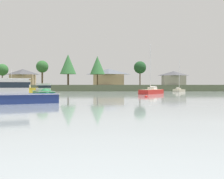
# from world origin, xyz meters

# --- Properties ---
(far_shore_bank) EXTENTS (191.75, 53.65, 1.98)m
(far_shore_bank) POSITION_xyz_m (0.00, 95.24, 0.99)
(far_shore_bank) COLOR #4C563D
(far_shore_bank) RESTS_ON ground
(cruiser_navy) EXTENTS (9.57, 6.06, 4.65)m
(cruiser_navy) POSITION_xyz_m (-18.68, 15.62, 0.64)
(cruiser_navy) COLOR navy
(cruiser_navy) RESTS_ON ground
(sailboat_red) EXTENTS (6.57, 8.33, 11.27)m
(sailboat_red) POSITION_xyz_m (1.56, 45.19, 0.26)
(sailboat_red) COLOR #B2231E
(sailboat_red) RESTS_ON ground
(sailboat_cream) EXTENTS (2.01, 6.09, 9.77)m
(sailboat_cream) POSITION_xyz_m (12.20, 62.20, 0.20)
(sailboat_cream) COLOR beige
(sailboat_cream) RESTS_ON ground
(cruiser_yellow) EXTENTS (11.21, 5.21, 5.92)m
(cruiser_yellow) POSITION_xyz_m (-29.28, 53.06, 0.72)
(cruiser_yellow) COLOR gold
(cruiser_yellow) RESTS_ON ground
(cruiser_green) EXTENTS (5.49, 8.39, 4.12)m
(cruiser_green) POSITION_xyz_m (-19.12, 34.12, 0.53)
(cruiser_green) COLOR #236B3D
(cruiser_green) RESTS_ON ground
(mooring_buoy_red) EXTENTS (0.49, 0.49, 0.55)m
(mooring_buoy_red) POSITION_xyz_m (-2.14, 29.11, 0.09)
(mooring_buoy_red) COLOR red
(mooring_buoy_red) RESTS_ON ground
(shore_tree_far_left) EXTENTS (5.06, 5.06, 9.76)m
(shore_tree_far_left) POSITION_xyz_m (-11.10, 78.46, 8.62)
(shore_tree_far_left) COLOR brown
(shore_tree_far_left) RESTS_ON far_shore_bank
(shore_tree_inland_c) EXTENTS (4.55, 4.55, 8.71)m
(shore_tree_inland_c) POSITION_xyz_m (4.41, 86.04, 8.37)
(shore_tree_inland_c) COLOR brown
(shore_tree_inland_c) RESTS_ON far_shore_bank
(shore_tree_right) EXTENTS (4.77, 4.77, 8.48)m
(shore_tree_right) POSITION_xyz_m (-50.06, 96.96, 8.05)
(shore_tree_right) COLOR brown
(shore_tree_right) RESTS_ON far_shore_bank
(shore_tree_center_left) EXTENTS (4.95, 4.95, 9.94)m
(shore_tree_center_left) POSITION_xyz_m (-34.15, 97.57, 9.34)
(shore_tree_center_left) COLOR brown
(shore_tree_center_left) RESTS_ON far_shore_bank
(shore_tree_center) EXTENTS (5.91, 5.91, 11.21)m
(shore_tree_center) POSITION_xyz_m (-22.05, 86.15, 9.53)
(shore_tree_center) COLOR brown
(shore_tree_center) RESTS_ON far_shore_bank
(cottage_near_water) EXTENTS (10.97, 6.53, 7.04)m
(cottage_near_water) POSITION_xyz_m (-45.11, 107.75, 5.62)
(cottage_near_water) COLOR tan
(cottage_near_water) RESTS_ON far_shore_bank
(cottage_behind_trees) EXTENTS (10.42, 7.14, 6.22)m
(cottage_behind_trees) POSITION_xyz_m (22.57, 107.94, 5.19)
(cottage_behind_trees) COLOR #9E998E
(cottage_behind_trees) RESTS_ON far_shore_bank
(cottage_eastern) EXTENTS (12.60, 7.45, 6.27)m
(cottage_eastern) POSITION_xyz_m (-7.13, 92.23, 5.23)
(cottage_eastern) COLOR tan
(cottage_eastern) RESTS_ON far_shore_bank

